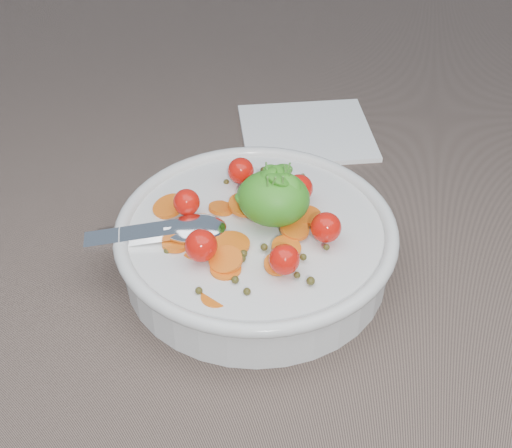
# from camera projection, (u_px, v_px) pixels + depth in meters

# --- Properties ---
(ground) EXTENTS (6.00, 6.00, 0.00)m
(ground) POSITION_uv_depth(u_px,v_px,m) (279.00, 281.00, 0.64)
(ground) COLOR #7A6457
(ground) RESTS_ON ground
(bowl) EXTENTS (0.27, 0.25, 0.11)m
(bowl) POSITION_uv_depth(u_px,v_px,m) (256.00, 242.00, 0.63)
(bowl) COLOR silver
(bowl) RESTS_ON ground
(napkin) EXTENTS (0.18, 0.17, 0.01)m
(napkin) POSITION_uv_depth(u_px,v_px,m) (306.00, 132.00, 0.82)
(napkin) COLOR white
(napkin) RESTS_ON ground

